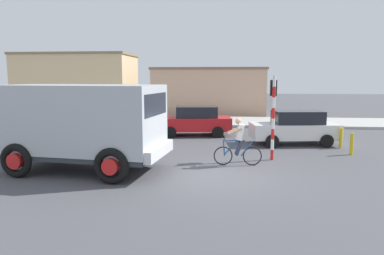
{
  "coord_description": "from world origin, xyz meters",
  "views": [
    {
      "loc": [
        0.22,
        -11.19,
        3.13
      ],
      "look_at": [
        -1.12,
        2.5,
        1.2
      ],
      "focal_mm": 33.22,
      "sensor_mm": 36.0,
      "label": 1
    }
  ],
  "objects_px": {
    "truck_foreground": "(83,122)",
    "cyclist": "(238,142)",
    "traffic_light_pole": "(273,106)",
    "car_white_mid": "(295,127)",
    "bollard_near": "(352,144)",
    "bollard_far": "(341,138)",
    "car_red_near": "(194,121)"
  },
  "relations": [
    {
      "from": "truck_foreground",
      "to": "car_white_mid",
      "type": "distance_m",
      "value": 9.8
    },
    {
      "from": "truck_foreground",
      "to": "car_white_mid",
      "type": "height_order",
      "value": "truck_foreground"
    },
    {
      "from": "traffic_light_pole",
      "to": "car_red_near",
      "type": "xyz_separation_m",
      "value": [
        -3.51,
        5.45,
        -1.25
      ]
    },
    {
      "from": "cyclist",
      "to": "bollard_far",
      "type": "bearing_deg",
      "value": 37.68
    },
    {
      "from": "bollard_far",
      "to": "traffic_light_pole",
      "type": "bearing_deg",
      "value": -142.69
    },
    {
      "from": "car_white_mid",
      "to": "bollard_near",
      "type": "relative_size",
      "value": 4.65
    },
    {
      "from": "traffic_light_pole",
      "to": "car_red_near",
      "type": "relative_size",
      "value": 0.77
    },
    {
      "from": "traffic_light_pole",
      "to": "car_white_mid",
      "type": "bearing_deg",
      "value": 66.23
    },
    {
      "from": "bollard_near",
      "to": "bollard_far",
      "type": "xyz_separation_m",
      "value": [
        0.0,
        1.4,
        0.0
      ]
    },
    {
      "from": "cyclist",
      "to": "bollard_near",
      "type": "relative_size",
      "value": 1.92
    },
    {
      "from": "cyclist",
      "to": "bollard_far",
      "type": "xyz_separation_m",
      "value": [
        4.67,
        3.61,
        -0.41
      ]
    },
    {
      "from": "truck_foreground",
      "to": "cyclist",
      "type": "distance_m",
      "value": 5.42
    },
    {
      "from": "car_red_near",
      "to": "bollard_far",
      "type": "xyz_separation_m",
      "value": [
        6.85,
        -2.9,
        -0.37
      ]
    },
    {
      "from": "bollard_near",
      "to": "car_white_mid",
      "type": "bearing_deg",
      "value": 131.25
    },
    {
      "from": "car_red_near",
      "to": "car_white_mid",
      "type": "bearing_deg",
      "value": -23.43
    },
    {
      "from": "car_red_near",
      "to": "car_white_mid",
      "type": "height_order",
      "value": "same"
    },
    {
      "from": "cyclist",
      "to": "car_red_near",
      "type": "relative_size",
      "value": 0.41
    },
    {
      "from": "traffic_light_pole",
      "to": "truck_foreground",
      "type": "bearing_deg",
      "value": -160.6
    },
    {
      "from": "truck_foreground",
      "to": "traffic_light_pole",
      "type": "distance_m",
      "value": 6.95
    },
    {
      "from": "bollard_near",
      "to": "bollard_far",
      "type": "bearing_deg",
      "value": 90.0
    },
    {
      "from": "truck_foreground",
      "to": "bollard_near",
      "type": "bearing_deg",
      "value": 19.25
    },
    {
      "from": "traffic_light_pole",
      "to": "bollard_far",
      "type": "distance_m",
      "value": 4.5
    },
    {
      "from": "car_red_near",
      "to": "cyclist",
      "type": "bearing_deg",
      "value": -71.51
    },
    {
      "from": "car_red_near",
      "to": "bollard_far",
      "type": "height_order",
      "value": "car_red_near"
    },
    {
      "from": "bollard_near",
      "to": "truck_foreground",
      "type": "bearing_deg",
      "value": -160.75
    },
    {
      "from": "cyclist",
      "to": "traffic_light_pole",
      "type": "xyz_separation_m",
      "value": [
        1.33,
        1.06,
        1.2
      ]
    },
    {
      "from": "truck_foreground",
      "to": "car_red_near",
      "type": "xyz_separation_m",
      "value": [
        3.04,
        7.76,
        -0.85
      ]
    },
    {
      "from": "car_white_mid",
      "to": "bollard_near",
      "type": "height_order",
      "value": "car_white_mid"
    },
    {
      "from": "truck_foreground",
      "to": "car_red_near",
      "type": "bearing_deg",
      "value": 68.61
    },
    {
      "from": "bollard_far",
      "to": "car_white_mid",
      "type": "bearing_deg",
      "value": 158.24
    },
    {
      "from": "car_red_near",
      "to": "truck_foreground",
      "type": "bearing_deg",
      "value": -111.39
    },
    {
      "from": "car_red_near",
      "to": "bollard_far",
      "type": "bearing_deg",
      "value": -22.97
    }
  ]
}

